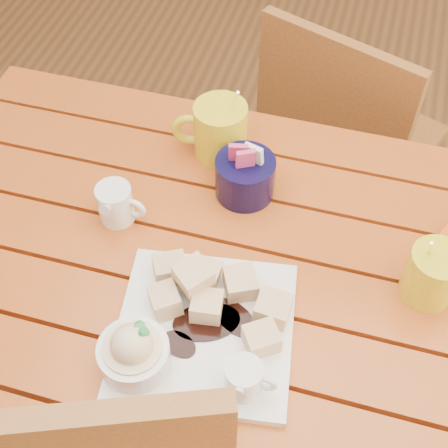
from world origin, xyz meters
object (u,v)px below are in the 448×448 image
(dessert_plate, at_px, (189,331))
(coffee_mug_right, at_px, (434,274))
(coffee_mug_left, at_px, (219,130))
(table, at_px, (223,304))
(chair_far, at_px, (342,140))

(dessert_plate, bearing_deg, coffee_mug_right, 28.91)
(dessert_plate, relative_size, coffee_mug_left, 1.81)
(table, height_order, dessert_plate, dessert_plate)
(table, bearing_deg, coffee_mug_left, 107.46)
(coffee_mug_right, bearing_deg, dessert_plate, -153.45)
(coffee_mug_left, distance_m, chair_far, 0.57)
(coffee_mug_left, bearing_deg, chair_far, 48.76)
(dessert_plate, xyz_separation_m, coffee_mug_left, (-0.07, 0.40, 0.03))
(table, bearing_deg, chair_far, 78.76)
(table, height_order, chair_far, chair_far)
(dessert_plate, bearing_deg, chair_far, 79.73)
(dessert_plate, height_order, coffee_mug_left, coffee_mug_left)
(chair_far, bearing_deg, table, 99.58)
(table, relative_size, chair_far, 1.44)
(coffee_mug_right, bearing_deg, table, -173.58)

